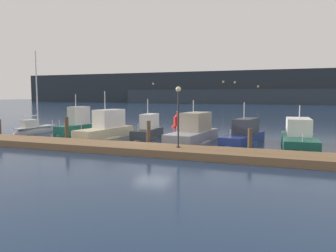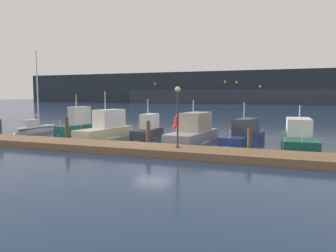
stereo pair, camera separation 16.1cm
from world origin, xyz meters
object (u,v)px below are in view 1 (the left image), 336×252
(motorboat_berth_6, at_px, (243,140))
(channel_buoy, at_px, (177,121))
(sailboat_berth_1, at_px, (35,132))
(motorboat_berth_3, at_px, (106,132))
(dock_lamppost, at_px, (178,107))
(motorboat_berth_2, at_px, (77,128))
(motorboat_berth_7, at_px, (298,143))
(motorboat_berth_5, at_px, (193,136))
(motorboat_berth_4, at_px, (148,134))

(motorboat_berth_6, xyz_separation_m, channel_buoy, (-8.87, 10.55, 0.35))
(sailboat_berth_1, relative_size, motorboat_berth_3, 1.27)
(sailboat_berth_1, bearing_deg, dock_lamppost, -19.21)
(channel_buoy, bearing_deg, sailboat_berth_1, -134.95)
(motorboat_berth_2, relative_size, motorboat_berth_6, 0.73)
(motorboat_berth_7, bearing_deg, channel_buoy, 139.88)
(motorboat_berth_5, bearing_deg, motorboat_berth_6, 7.21)
(motorboat_berth_2, xyz_separation_m, motorboat_berth_4, (7.48, -0.48, -0.14))
(motorboat_berth_5, relative_size, dock_lamppost, 1.91)
(motorboat_berth_2, height_order, dock_lamppost, dock_lamppost)
(sailboat_berth_1, relative_size, motorboat_berth_7, 1.20)
(sailboat_berth_1, relative_size, dock_lamppost, 2.30)
(motorboat_berth_7, xyz_separation_m, channel_buoy, (-12.69, 10.69, 0.34))
(motorboat_berth_2, bearing_deg, motorboat_berth_6, -2.44)
(motorboat_berth_2, xyz_separation_m, motorboat_berth_6, (15.37, -0.65, -0.23))
(sailboat_berth_1, distance_m, channel_buoy, 15.13)
(motorboat_berth_4, xyz_separation_m, dock_lamppost, (4.76, -6.05, 2.55))
(motorboat_berth_6, bearing_deg, sailboat_berth_1, -179.55)
(motorboat_berth_7, bearing_deg, motorboat_berth_6, 177.85)
(motorboat_berth_5, xyz_separation_m, dock_lamppost, (0.63, -5.41, 2.47))
(sailboat_berth_1, height_order, dock_lamppost, sailboat_berth_1)
(motorboat_berth_5, relative_size, motorboat_berth_6, 1.07)
(motorboat_berth_7, relative_size, channel_buoy, 3.94)
(motorboat_berth_3, bearing_deg, dock_lamppost, -32.08)
(motorboat_berth_5, bearing_deg, motorboat_berth_7, 2.51)
(motorboat_berth_3, relative_size, motorboat_berth_4, 1.43)
(motorboat_berth_2, bearing_deg, motorboat_berth_5, -5.56)
(motorboat_berth_3, distance_m, motorboat_berth_5, 7.70)
(motorboat_berth_6, bearing_deg, motorboat_berth_2, 177.56)
(motorboat_berth_4, bearing_deg, motorboat_berth_3, -166.87)
(motorboat_berth_6, height_order, motorboat_berth_7, motorboat_berth_6)
(sailboat_berth_1, xyz_separation_m, motorboat_berth_7, (23.38, 0.01, 0.17))
(sailboat_berth_1, distance_m, dock_lamppost, 17.62)
(motorboat_berth_2, distance_m, motorboat_berth_4, 7.50)
(motorboat_berth_4, height_order, dock_lamppost, dock_lamppost)
(motorboat_berth_6, bearing_deg, motorboat_berth_3, -176.69)
(motorboat_berth_2, bearing_deg, motorboat_berth_4, -3.70)
(sailboat_berth_1, height_order, motorboat_berth_5, sailboat_berth_1)
(motorboat_berth_4, bearing_deg, motorboat_berth_2, 176.30)
(dock_lamppost, bearing_deg, motorboat_berth_3, 147.92)
(motorboat_berth_3, xyz_separation_m, channel_buoy, (2.58, 11.21, 0.16))
(motorboat_berth_3, relative_size, motorboat_berth_6, 1.02)
(motorboat_berth_4, relative_size, motorboat_berth_7, 0.66)
(channel_buoy, xyz_separation_m, dock_lamppost, (5.75, -16.43, 2.29))
(motorboat_berth_4, relative_size, motorboat_berth_6, 0.71)
(motorboat_berth_4, bearing_deg, motorboat_berth_7, -1.54)
(motorboat_berth_5, distance_m, motorboat_berth_6, 3.79)
(motorboat_berth_3, height_order, motorboat_berth_5, motorboat_berth_3)
(motorboat_berth_7, xyz_separation_m, dock_lamppost, (-6.94, -5.74, 2.63))
(sailboat_berth_1, height_order, motorboat_berth_6, sailboat_berth_1)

